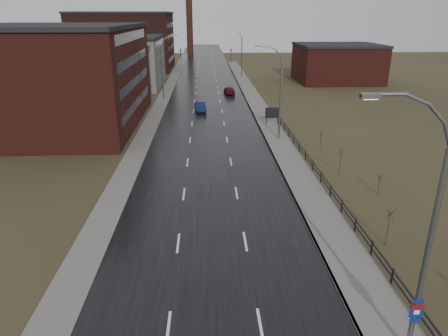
{
  "coord_description": "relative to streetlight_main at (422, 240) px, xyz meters",
  "views": [
    {
      "loc": [
        -0.25,
        -11.72,
        14.61
      ],
      "look_at": [
        1.13,
        18.5,
        3.0
      ],
      "focal_mm": 32.0,
      "sensor_mm": 36.0,
      "label": 1
    }
  ],
  "objects": [
    {
      "name": "shrub_e",
      "position": [
        4.12,
        21.85,
        -4.6
      ],
      "size": [
        0.64,
        0.68,
        2.74
      ],
      "color": "#382D23",
      "rests_on": "ground"
    },
    {
      "name": "sidewalk_right",
      "position": [
        0.13,
        33.0,
        -5.97
      ],
      "size": [
        3.2,
        180.0,
        0.18
      ],
      "primitive_type": "cube",
      "color": "#595651",
      "rests_on": "ground"
    },
    {
      "name": "warehouse_mid",
      "position": [
        -26.46,
        76.0,
        -0.8
      ],
      "size": [
        16.32,
        20.4,
        10.5
      ],
      "color": "slate",
      "rests_on": "ground"
    },
    {
      "name": "car_far",
      "position": [
        -4.08,
        64.91,
        -5.29
      ],
      "size": [
        2.25,
        4.68,
        1.54
      ],
      "primitive_type": "imported",
      "rotation": [
        0.0,
        0.0,
        3.24
      ],
      "color": "#560E1C",
      "rests_on": "ground"
    },
    {
      "name": "warehouse_far",
      "position": [
        -31.47,
        106.0,
        1.7
      ],
      "size": [
        26.52,
        24.48,
        15.5
      ],
      "color": "#331611",
      "rests_on": "ground"
    },
    {
      "name": "streetlight_main",
      "position": [
        0.0,
        0.0,
        0.0
      ],
      "size": [
        3.91,
        0.29,
        12.11
      ],
      "color": "slate",
      "rests_on": "ground"
    },
    {
      "name": "shrub_d",
      "position": [
        6.13,
        17.31,
        -5.08
      ],
      "size": [
        0.45,
        0.47,
        1.85
      ],
      "color": "#382D23",
      "rests_on": "ground"
    },
    {
      "name": "sidewalk_left",
      "position": [
        -16.67,
        58.0,
        -6.0
      ],
      "size": [
        2.4,
        260.0,
        0.12
      ],
      "primitive_type": "cube",
      "color": "#595651",
      "rests_on": "ground"
    },
    {
      "name": "traffic_light_right",
      "position": [
        -0.47,
        118.0,
        -1.46
      ],
      "size": [
        0.58,
        2.73,
        5.3
      ],
      "color": "black",
      "rests_on": "ground"
    },
    {
      "name": "shrub_f",
      "position": [
        4.72,
        30.74,
        -5.06
      ],
      "size": [
        0.45,
        0.48,
        1.89
      ],
      "color": "#382D23",
      "rests_on": "ground"
    },
    {
      "name": "guardrail",
      "position": [
        1.83,
        16.32,
        -5.35
      ],
      "size": [
        0.1,
        53.05,
        1.1
      ],
      "color": "black",
      "rests_on": "ground"
    },
    {
      "name": "warehouse_near",
      "position": [
        -29.46,
        43.0,
        0.7
      ],
      "size": [
        22.44,
        28.56,
        13.5
      ],
      "color": "#471914",
      "rests_on": "ground"
    },
    {
      "name": "road",
      "position": [
        -8.47,
        58.0,
        -6.03
      ],
      "size": [
        14.0,
        300.0,
        0.06
      ],
      "primitive_type": "cube",
      "color": "black",
      "rests_on": "ground"
    },
    {
      "name": "streetlight_left",
      "position": [
        -16.17,
        60.0,
        -0.22
      ],
      "size": [
        3.36,
        0.28,
        11.35
      ],
      "color": "slate",
      "rests_on": "ground"
    },
    {
      "name": "car_near",
      "position": [
        -9.64,
        49.92,
        -5.32
      ],
      "size": [
        1.98,
        4.6,
        1.47
      ],
      "primitive_type": "imported",
      "rotation": [
        0.0,
        0.0,
        0.09
      ],
      "color": "#0C1940",
      "rests_on": "ground"
    },
    {
      "name": "smokestack",
      "position": [
        -14.47,
        148.0,
        9.44
      ],
      "size": [
        2.7,
        2.7,
        30.7
      ],
      "color": "#331611",
      "rests_on": "ground"
    },
    {
      "name": "shrub_c",
      "position": [
        3.29,
        9.14,
        -4.57
      ],
      "size": [
        0.66,
        0.7,
        2.81
      ],
      "color": "#382D23",
      "rests_on": "ground"
    },
    {
      "name": "streetlight_right_mid",
      "position": [
        0.03,
        34.0,
        -0.22
      ],
      "size": [
        3.36,
        0.28,
        11.35
      ],
      "color": "slate",
      "rests_on": "ground"
    },
    {
      "name": "building_right",
      "position": [
        21.83,
        80.0,
        -1.8
      ],
      "size": [
        18.36,
        16.32,
        8.5
      ],
      "color": "#471914",
      "rests_on": "ground"
    },
    {
      "name": "billboard",
      "position": [
        0.63,
        40.91,
        -4.33
      ],
      "size": [
        2.11,
        0.17,
        2.57
      ],
      "color": "black",
      "rests_on": "ground"
    },
    {
      "name": "curb_right",
      "position": [
        -1.39,
        33.0,
        -5.97
      ],
      "size": [
        0.16,
        180.0,
        0.18
      ],
      "primitive_type": "cube",
      "color": "slate",
      "rests_on": "ground"
    },
    {
      "name": "traffic_light_left",
      "position": [
        -16.47,
        118.0,
        -1.46
      ],
      "size": [
        0.58,
        2.73,
        5.3
      ],
      "color": "black",
      "rests_on": "ground"
    },
    {
      "name": "streetlight_right_far",
      "position": [
        0.03,
        88.0,
        -0.22
      ],
      "size": [
        3.36,
        0.28,
        11.35
      ],
      "color": "slate",
      "rests_on": "ground"
    }
  ]
}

